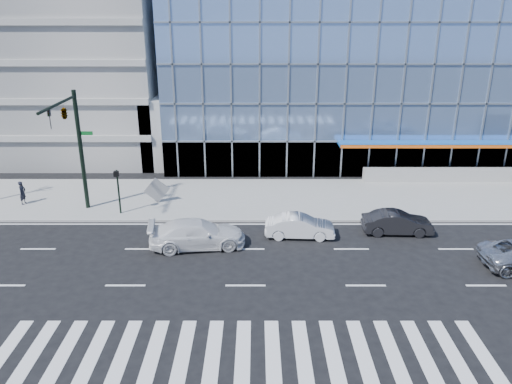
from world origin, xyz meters
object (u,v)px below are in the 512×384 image
(white_suv, at_px, (197,234))
(traffic_signal, at_px, (69,126))
(ped_signal_post, at_px, (118,185))
(white_sedan, at_px, (300,226))
(dark_sedan, at_px, (397,223))
(tilted_panel, at_px, (157,190))
(pedestrian, at_px, (22,193))

(white_suv, bearing_deg, traffic_signal, 54.85)
(traffic_signal, bearing_deg, ped_signal_post, 8.52)
(white_sedan, height_order, dark_sedan, dark_sedan)
(ped_signal_post, distance_m, white_sedan, 12.19)
(white_suv, bearing_deg, dark_sedan, -89.16)
(ped_signal_post, height_order, tilted_panel, ped_signal_post)
(white_suv, height_order, white_sedan, white_suv)
(white_sedan, relative_size, tilted_panel, 3.20)
(traffic_signal, distance_m, dark_sedan, 21.01)
(white_sedan, xyz_separation_m, pedestrian, (-18.82, 5.01, 0.29))
(white_sedan, distance_m, dark_sedan, 6.02)
(white_sedan, distance_m, pedestrian, 19.48)
(tilted_panel, bearing_deg, white_suv, -72.37)
(white_sedan, relative_size, pedestrian, 2.53)
(traffic_signal, bearing_deg, tilted_panel, 27.19)
(white_suv, bearing_deg, ped_signal_post, 43.10)
(pedestrian, distance_m, tilted_panel, 9.28)
(white_sedan, bearing_deg, tilted_panel, 63.85)
(pedestrian, bearing_deg, tilted_panel, -80.23)
(traffic_signal, distance_m, tilted_panel, 7.26)
(white_sedan, bearing_deg, traffic_signal, 81.16)
(tilted_panel, bearing_deg, traffic_signal, -163.45)
(traffic_signal, height_order, white_suv, traffic_signal)
(dark_sedan, bearing_deg, traffic_signal, 84.97)
(dark_sedan, relative_size, pedestrian, 2.57)
(dark_sedan, bearing_deg, tilted_panel, 74.72)
(ped_signal_post, bearing_deg, dark_sedan, -8.94)
(traffic_signal, height_order, ped_signal_post, traffic_signal)
(dark_sedan, xyz_separation_m, pedestrian, (-24.82, 4.50, 0.28))
(white_suv, distance_m, tilted_panel, 7.48)
(ped_signal_post, relative_size, pedestrian, 1.83)
(dark_sedan, bearing_deg, ped_signal_post, 82.83)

